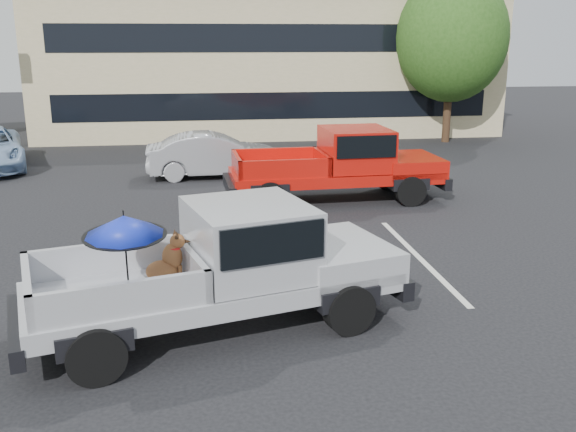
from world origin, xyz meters
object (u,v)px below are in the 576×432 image
object	(u,v)px
silver_pickup	(235,260)
silver_sedan	(214,155)
tree_right	(452,38)
tree_back	(337,34)
red_pickup	(349,161)

from	to	relation	value
silver_pickup	silver_sedan	size ratio (longest dim) A/B	1.44
tree_right	tree_back	size ratio (longest dim) A/B	0.95
tree_right	silver_pickup	size ratio (longest dim) A/B	1.13
silver_pickup	red_pickup	world-z (taller)	silver_pickup
tree_back	silver_pickup	size ratio (longest dim) A/B	1.18
red_pickup	silver_sedan	xyz separation A→B (m)	(-3.49, 3.46, -0.36)
red_pickup	silver_sedan	distance (m)	4.93
tree_right	silver_pickup	distance (m)	19.51
tree_back	silver_sedan	world-z (taller)	tree_back
red_pickup	tree_right	bearing A→B (deg)	53.12
tree_back	red_pickup	xyz separation A→B (m)	(-3.31, -17.13, -3.36)
tree_back	tree_right	bearing A→B (deg)	-69.44
silver_pickup	red_pickup	size ratio (longest dim) A/B	1.02
silver_pickup	tree_back	bearing A→B (deg)	59.32
silver_sedan	tree_back	bearing A→B (deg)	-29.12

